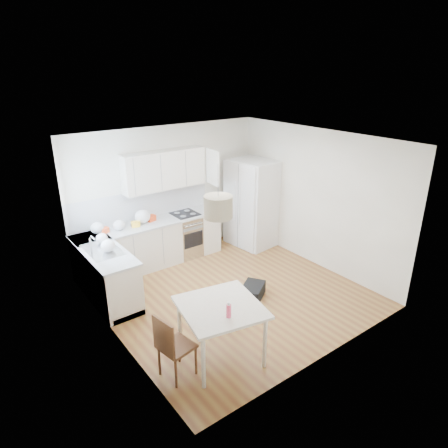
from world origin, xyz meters
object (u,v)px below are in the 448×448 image
object	(u,v)px
dining_table	(221,312)
gym_bag	(253,291)
refrigerator	(253,203)
dining_chair	(177,345)

from	to	relation	value
dining_table	gym_bag	size ratio (longest dim) A/B	2.39
refrigerator	dining_table	size ratio (longest dim) A/B	1.57
dining_table	gym_bag	world-z (taller)	dining_table
dining_chair	gym_bag	xyz separation A→B (m)	(2.00, 0.84, -0.35)
refrigerator	gym_bag	bearing A→B (deg)	-136.16
refrigerator	dining_table	xyz separation A→B (m)	(-2.82, -2.65, -0.23)
dining_table	dining_chair	xyz separation A→B (m)	(-0.65, 0.05, -0.26)
refrigerator	dining_chair	distance (m)	4.37
dining_chair	gym_bag	bearing A→B (deg)	13.11
refrigerator	dining_chair	size ratio (longest dim) A/B	2.05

